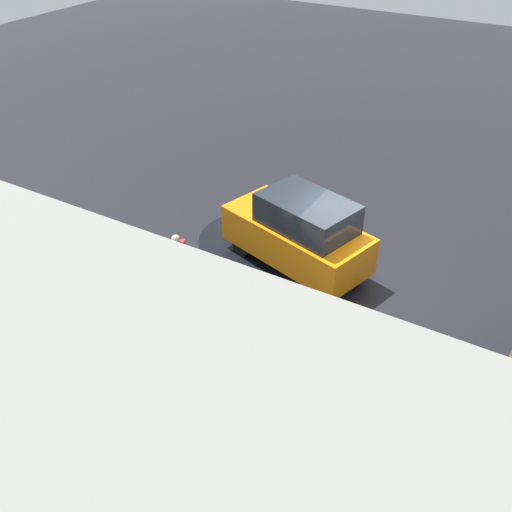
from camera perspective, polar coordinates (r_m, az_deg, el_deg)
name	(u,v)px	position (r m, az deg, el deg)	size (l,w,h in m)	color
ground_plane	(346,277)	(14.84, 9.03, -2.10)	(60.00, 60.00, 0.00)	black
kerb_strip	(266,383)	(11.95, 0.98, -12.59)	(24.00, 3.20, 0.04)	slate
moving_hatchback	(299,232)	(14.55, 4.34, 2.39)	(4.21, 2.69, 2.06)	orange
fire_hydrant	(204,276)	(14.08, -5.25, -2.04)	(0.42, 0.31, 0.80)	#197A2D
pedestrian	(177,253)	(14.47, -7.89, 0.28)	(0.30, 0.56, 1.22)	#B2262D
metal_railing	(235,439)	(10.20, -2.14, -17.85)	(7.97, 0.04, 1.05)	#B7BABF
sign_post	(145,272)	(12.43, -11.06, -1.55)	(0.07, 0.44, 2.40)	#4C4C51
puddle_patch	(256,240)	(16.07, -0.03, 1.63)	(3.25, 3.25, 0.01)	black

